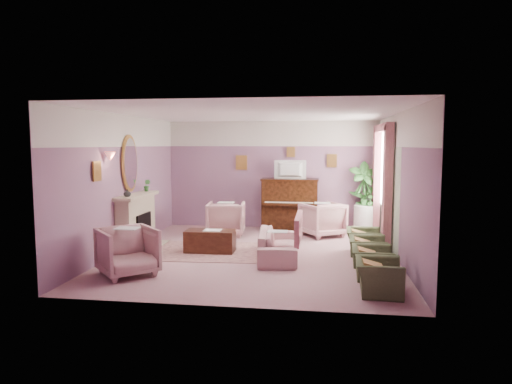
# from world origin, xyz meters

# --- Properties ---
(floor) EXTENTS (5.50, 6.00, 0.01)m
(floor) POSITION_xyz_m (0.00, 0.00, 0.00)
(floor) COLOR gray
(floor) RESTS_ON ground
(ceiling) EXTENTS (5.50, 6.00, 0.01)m
(ceiling) POSITION_xyz_m (0.00, 0.00, 2.80)
(ceiling) COLOR white
(ceiling) RESTS_ON wall_back
(wall_back) EXTENTS (5.50, 0.02, 2.80)m
(wall_back) POSITION_xyz_m (0.00, 3.00, 1.40)
(wall_back) COLOR #674D71
(wall_back) RESTS_ON floor
(wall_front) EXTENTS (5.50, 0.02, 2.80)m
(wall_front) POSITION_xyz_m (0.00, -3.00, 1.40)
(wall_front) COLOR #674D71
(wall_front) RESTS_ON floor
(wall_left) EXTENTS (0.02, 6.00, 2.80)m
(wall_left) POSITION_xyz_m (-2.75, 0.00, 1.40)
(wall_left) COLOR #674D71
(wall_left) RESTS_ON floor
(wall_right) EXTENTS (0.02, 6.00, 2.80)m
(wall_right) POSITION_xyz_m (2.75, 0.00, 1.40)
(wall_right) COLOR #674D71
(wall_right) RESTS_ON floor
(picture_rail_band) EXTENTS (5.50, 0.01, 0.65)m
(picture_rail_band) POSITION_xyz_m (0.00, 2.99, 2.47)
(picture_rail_band) COLOR beige
(picture_rail_band) RESTS_ON wall_back
(stripe_panel) EXTENTS (0.01, 3.00, 2.15)m
(stripe_panel) POSITION_xyz_m (2.73, 1.30, 1.07)
(stripe_panel) COLOR #AABA9E
(stripe_panel) RESTS_ON wall_right
(fireplace_surround) EXTENTS (0.30, 1.40, 1.10)m
(fireplace_surround) POSITION_xyz_m (-2.59, 0.20, 0.55)
(fireplace_surround) COLOR tan
(fireplace_surround) RESTS_ON floor
(fireplace_inset) EXTENTS (0.18, 0.72, 0.68)m
(fireplace_inset) POSITION_xyz_m (-2.49, 0.20, 0.40)
(fireplace_inset) COLOR black
(fireplace_inset) RESTS_ON floor
(fire_ember) EXTENTS (0.06, 0.54, 0.10)m
(fire_ember) POSITION_xyz_m (-2.45, 0.20, 0.22)
(fire_ember) COLOR #E8402A
(fire_ember) RESTS_ON floor
(mantel_shelf) EXTENTS (0.40, 1.55, 0.07)m
(mantel_shelf) POSITION_xyz_m (-2.56, 0.20, 1.12)
(mantel_shelf) COLOR tan
(mantel_shelf) RESTS_ON fireplace_surround
(hearth) EXTENTS (0.55, 1.50, 0.02)m
(hearth) POSITION_xyz_m (-2.39, 0.20, 0.01)
(hearth) COLOR tan
(hearth) RESTS_ON floor
(mirror_frame) EXTENTS (0.04, 0.72, 1.20)m
(mirror_frame) POSITION_xyz_m (-2.70, 0.20, 1.80)
(mirror_frame) COLOR #B28139
(mirror_frame) RESTS_ON wall_left
(mirror_glass) EXTENTS (0.01, 0.60, 1.06)m
(mirror_glass) POSITION_xyz_m (-2.67, 0.20, 1.80)
(mirror_glass) COLOR white
(mirror_glass) RESTS_ON wall_left
(sconce_shade) EXTENTS (0.20, 0.20, 0.16)m
(sconce_shade) POSITION_xyz_m (-2.62, -0.85, 1.98)
(sconce_shade) COLOR #FF7469
(sconce_shade) RESTS_ON wall_left
(piano) EXTENTS (1.40, 0.60, 1.30)m
(piano) POSITION_xyz_m (0.50, 2.68, 0.65)
(piano) COLOR black
(piano) RESTS_ON floor
(piano_keyshelf) EXTENTS (1.30, 0.12, 0.06)m
(piano_keyshelf) POSITION_xyz_m (0.50, 2.33, 0.72)
(piano_keyshelf) COLOR black
(piano_keyshelf) RESTS_ON piano
(piano_keys) EXTENTS (1.20, 0.08, 0.02)m
(piano_keys) POSITION_xyz_m (0.50, 2.33, 0.76)
(piano_keys) COLOR silver
(piano_keys) RESTS_ON piano
(piano_top) EXTENTS (1.45, 0.65, 0.04)m
(piano_top) POSITION_xyz_m (0.50, 2.68, 1.31)
(piano_top) COLOR black
(piano_top) RESTS_ON piano
(television) EXTENTS (0.80, 0.12, 0.48)m
(television) POSITION_xyz_m (0.50, 2.63, 1.60)
(television) COLOR black
(television) RESTS_ON piano
(print_back_left) EXTENTS (0.30, 0.03, 0.38)m
(print_back_left) POSITION_xyz_m (-0.80, 2.96, 1.72)
(print_back_left) COLOR #B28139
(print_back_left) RESTS_ON wall_back
(print_back_right) EXTENTS (0.26, 0.03, 0.34)m
(print_back_right) POSITION_xyz_m (1.55, 2.96, 1.78)
(print_back_right) COLOR #B28139
(print_back_right) RESTS_ON wall_back
(print_back_mid) EXTENTS (0.22, 0.03, 0.26)m
(print_back_mid) POSITION_xyz_m (0.50, 2.96, 2.00)
(print_back_mid) COLOR #B28139
(print_back_mid) RESTS_ON wall_back
(print_left_wall) EXTENTS (0.03, 0.28, 0.36)m
(print_left_wall) POSITION_xyz_m (-2.71, -1.20, 1.72)
(print_left_wall) COLOR #B28139
(print_left_wall) RESTS_ON wall_left
(window_blind) EXTENTS (0.03, 1.40, 1.80)m
(window_blind) POSITION_xyz_m (2.70, 1.55, 1.70)
(window_blind) COLOR white
(window_blind) RESTS_ON wall_right
(curtain_left) EXTENTS (0.16, 0.34, 2.60)m
(curtain_left) POSITION_xyz_m (2.62, 0.63, 1.30)
(curtain_left) COLOR #A35862
(curtain_left) RESTS_ON floor
(curtain_right) EXTENTS (0.16, 0.34, 2.60)m
(curtain_right) POSITION_xyz_m (2.62, 2.47, 1.30)
(curtain_right) COLOR #A35862
(curtain_right) RESTS_ON floor
(pelmet) EXTENTS (0.16, 2.20, 0.16)m
(pelmet) POSITION_xyz_m (2.62, 1.55, 2.56)
(pelmet) COLOR #A35862
(pelmet) RESTS_ON wall_right
(mantel_plant) EXTENTS (0.16, 0.16, 0.28)m
(mantel_plant) POSITION_xyz_m (-2.55, 0.75, 1.29)
(mantel_plant) COLOR #33732F
(mantel_plant) RESTS_ON mantel_shelf
(mantel_vase) EXTENTS (0.16, 0.16, 0.16)m
(mantel_vase) POSITION_xyz_m (-2.55, -0.30, 1.23)
(mantel_vase) COLOR beige
(mantel_vase) RESTS_ON mantel_shelf
(area_rug) EXTENTS (2.60, 1.94, 0.01)m
(area_rug) POSITION_xyz_m (-0.82, 0.11, 0.01)
(area_rug) COLOR #976664
(area_rug) RESTS_ON floor
(coffee_table) EXTENTS (1.01, 0.51, 0.45)m
(coffee_table) POSITION_xyz_m (-0.95, 0.06, 0.23)
(coffee_table) COLOR #381A0F
(coffee_table) RESTS_ON floor
(table_paper) EXTENTS (0.35, 0.28, 0.01)m
(table_paper) POSITION_xyz_m (-0.90, 0.06, 0.46)
(table_paper) COLOR white
(table_paper) RESTS_ON coffee_table
(sofa) EXTENTS (0.61, 1.82, 0.74)m
(sofa) POSITION_xyz_m (0.46, -0.24, 0.37)
(sofa) COLOR #BC8D8E
(sofa) RESTS_ON floor
(sofa_throw) EXTENTS (0.09, 1.38, 0.51)m
(sofa_throw) POSITION_xyz_m (0.86, -0.24, 0.60)
(sofa_throw) COLOR #A35862
(sofa_throw) RESTS_ON sofa
(floral_armchair_left) EXTENTS (0.87, 0.87, 0.90)m
(floral_armchair_left) POSITION_xyz_m (-0.98, 1.79, 0.45)
(floral_armchair_left) COLOR #BC8D8E
(floral_armchair_left) RESTS_ON floor
(floral_armchair_right) EXTENTS (0.87, 0.87, 0.90)m
(floral_armchair_right) POSITION_xyz_m (1.32, 2.02, 0.45)
(floral_armchair_right) COLOR #BC8D8E
(floral_armchair_right) RESTS_ON floor
(floral_armchair_front) EXTENTS (0.87, 0.87, 0.90)m
(floral_armchair_front) POSITION_xyz_m (-1.93, -1.75, 0.45)
(floral_armchair_front) COLOR #BC8D8E
(floral_armchair_front) RESTS_ON floor
(olive_chair_a) EXTENTS (0.54, 0.77, 0.67)m
(olive_chair_a) POSITION_xyz_m (2.14, -2.13, 0.34)
(olive_chair_a) COLOR #465331
(olive_chair_a) RESTS_ON floor
(olive_chair_b) EXTENTS (0.54, 0.77, 0.67)m
(olive_chair_b) POSITION_xyz_m (2.14, -1.31, 0.34)
(olive_chair_b) COLOR #465331
(olive_chair_b) RESTS_ON floor
(olive_chair_c) EXTENTS (0.54, 0.77, 0.67)m
(olive_chair_c) POSITION_xyz_m (2.14, -0.49, 0.34)
(olive_chair_c) COLOR #465331
(olive_chair_c) RESTS_ON floor
(olive_chair_d) EXTENTS (0.54, 0.77, 0.67)m
(olive_chair_d) POSITION_xyz_m (2.14, 0.33, 0.34)
(olive_chair_d) COLOR #465331
(olive_chair_d) RESTS_ON floor
(side_table) EXTENTS (0.52, 0.52, 0.70)m
(side_table) POSITION_xyz_m (2.36, 2.50, 0.35)
(side_table) COLOR silver
(side_table) RESTS_ON floor
(side_plant_big) EXTENTS (0.30, 0.30, 0.34)m
(side_plant_big) POSITION_xyz_m (2.36, 2.50, 0.87)
(side_plant_big) COLOR #33732F
(side_plant_big) RESTS_ON side_table
(side_plant_small) EXTENTS (0.16, 0.16, 0.28)m
(side_plant_small) POSITION_xyz_m (2.48, 2.40, 0.84)
(side_plant_small) COLOR #33732F
(side_plant_small) RESTS_ON side_table
(palm_pot) EXTENTS (0.34, 0.34, 0.34)m
(palm_pot) POSITION_xyz_m (2.34, 2.67, 0.17)
(palm_pot) COLOR #B06F4C
(palm_pot) RESTS_ON floor
(palm_plant) EXTENTS (0.76, 0.76, 1.44)m
(palm_plant) POSITION_xyz_m (2.34, 2.67, 1.06)
(palm_plant) COLOR #33732F
(palm_plant) RESTS_ON palm_pot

